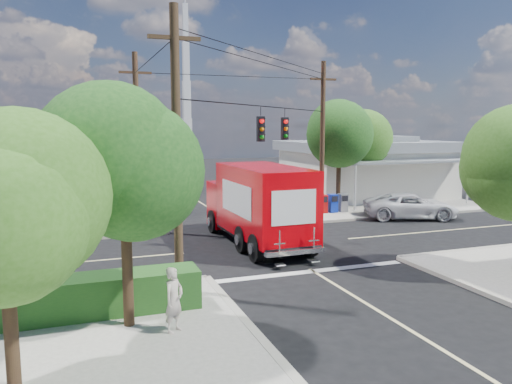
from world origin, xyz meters
name	(u,v)px	position (x,y,z in m)	size (l,w,h in m)	color
ground	(271,246)	(0.00, 0.00, 0.00)	(120.00, 120.00, 0.00)	black
sidewalk_ne	(355,199)	(10.88, 10.88, 0.07)	(14.12, 14.12, 0.14)	gray
sidewalk_nw	(29,218)	(-10.88, 10.88, 0.07)	(14.12, 14.12, 0.14)	gray
road_markings	(284,253)	(0.00, -1.47, 0.01)	(32.00, 32.00, 0.01)	beige
building_ne	(367,167)	(12.50, 11.97, 2.32)	(11.80, 10.20, 4.50)	white
building_nw	(9,179)	(-12.00, 12.46, 2.22)	(10.80, 10.20, 4.30)	beige
radio_tower	(187,123)	(0.50, 20.00, 5.64)	(0.80, 0.80, 17.00)	silver
tree_sw_front	(124,167)	(-6.99, -7.54, 4.33)	(3.88, 3.78, 6.03)	#422D1C
tree_sw_back	(3,204)	(-9.49, -10.04, 3.90)	(3.56, 3.42, 5.41)	#422D1C
tree_ne_front	(340,136)	(7.21, 6.76, 4.77)	(4.21, 4.14, 6.66)	#422D1C
tree_ne_back	(357,144)	(9.81, 8.96, 4.19)	(3.77, 3.66, 5.82)	#422D1C
palm_nw_front	(88,132)	(-7.50, 7.50, 5.04)	(3.01, 3.08, 5.59)	#422D1C
palm_nw_back	(49,139)	(-9.50, 9.00, 4.67)	(3.01, 3.08, 5.19)	#422D1C
utility_poles	(227,141)	(-1.58, 1.60, 4.67)	(12.00, 10.68, 9.00)	#473321
picket_fence	(94,287)	(-7.80, -5.60, 0.68)	(5.94, 0.06, 1.00)	silver
hedge_sw	(88,296)	(-8.00, -6.40, 0.69)	(6.20, 1.20, 1.10)	#1E491A
vending_boxes	(333,203)	(6.50, 6.20, 0.69)	(1.90, 0.50, 1.10)	#A00909
delivery_truck	(258,204)	(-0.45, 0.48, 1.84)	(2.88, 8.47, 3.63)	black
parked_car	(411,206)	(10.14, 3.44, 0.74)	(2.46, 5.34, 1.48)	silver
pedestrian	(174,300)	(-5.95, -8.34, 0.99)	(0.62, 0.41, 1.69)	beige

